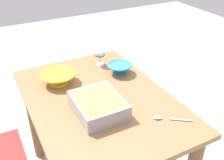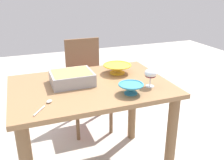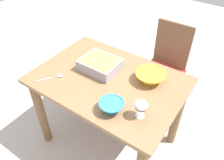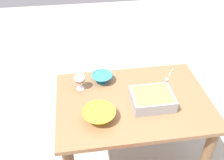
{
  "view_description": "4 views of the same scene",
  "coord_description": "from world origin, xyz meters",
  "px_view_note": "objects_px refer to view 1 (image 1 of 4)",
  "views": [
    {
      "loc": [
        -1.18,
        0.53,
        1.67
      ],
      "look_at": [
        0.11,
        -0.14,
        0.8
      ],
      "focal_mm": 42.11,
      "sensor_mm": 36.0,
      "label": 1
    },
    {
      "loc": [
        -0.45,
        -1.62,
        1.46
      ],
      "look_at": [
        0.14,
        -0.05,
        0.81
      ],
      "focal_mm": 40.05,
      "sensor_mm": 36.0,
      "label": 2
    },
    {
      "loc": [
        0.78,
        -1.07,
        1.89
      ],
      "look_at": [
        0.07,
        -0.05,
        0.84
      ],
      "focal_mm": 36.29,
      "sensor_mm": 36.0,
      "label": 3
    },
    {
      "loc": [
        0.37,
        1.42,
        2.07
      ],
      "look_at": [
        0.14,
        -0.13,
        0.88
      ],
      "focal_mm": 41.95,
      "sensor_mm": 36.0,
      "label": 4
    }
  ],
  "objects_px": {
    "mixing_bowl": "(58,77)",
    "small_bowl": "(119,68)",
    "casserole_dish": "(98,105)",
    "wine_glass": "(100,53)",
    "serving_spoon": "(164,118)",
    "dining_table": "(100,119)"
  },
  "relations": [
    {
      "from": "wine_glass",
      "to": "mixing_bowl",
      "type": "bearing_deg",
      "value": 107.54
    },
    {
      "from": "mixing_bowl",
      "to": "casserole_dish",
      "type": "bearing_deg",
      "value": -166.08
    },
    {
      "from": "wine_glass",
      "to": "casserole_dish",
      "type": "distance_m",
      "value": 0.56
    },
    {
      "from": "casserole_dish",
      "to": "small_bowl",
      "type": "relative_size",
      "value": 1.76
    },
    {
      "from": "casserole_dish",
      "to": "serving_spoon",
      "type": "height_order",
      "value": "casserole_dish"
    },
    {
      "from": "serving_spoon",
      "to": "casserole_dish",
      "type": "bearing_deg",
      "value": 52.28
    },
    {
      "from": "wine_glass",
      "to": "casserole_dish",
      "type": "relative_size",
      "value": 0.44
    },
    {
      "from": "wine_glass",
      "to": "mixing_bowl",
      "type": "xyz_separation_m",
      "value": [
        -0.11,
        0.35,
        -0.05
      ]
    },
    {
      "from": "small_bowl",
      "to": "mixing_bowl",
      "type": "bearing_deg",
      "value": 80.64
    },
    {
      "from": "wine_glass",
      "to": "serving_spoon",
      "type": "xyz_separation_m",
      "value": [
        -0.72,
        -0.03,
        -0.09
      ]
    },
    {
      "from": "mixing_bowl",
      "to": "serving_spoon",
      "type": "xyz_separation_m",
      "value": [
        -0.61,
        -0.38,
        -0.04
      ]
    },
    {
      "from": "casserole_dish",
      "to": "small_bowl",
      "type": "bearing_deg",
      "value": -43.76
    },
    {
      "from": "small_bowl",
      "to": "casserole_dish",
      "type": "bearing_deg",
      "value": 136.24
    },
    {
      "from": "mixing_bowl",
      "to": "serving_spoon",
      "type": "distance_m",
      "value": 0.72
    },
    {
      "from": "dining_table",
      "to": "wine_glass",
      "type": "relative_size",
      "value": 8.57
    },
    {
      "from": "wine_glass",
      "to": "serving_spoon",
      "type": "bearing_deg",
      "value": -177.39
    },
    {
      "from": "wine_glass",
      "to": "small_bowl",
      "type": "distance_m",
      "value": 0.2
    },
    {
      "from": "dining_table",
      "to": "mixing_bowl",
      "type": "distance_m",
      "value": 0.37
    },
    {
      "from": "small_bowl",
      "to": "wine_glass",
      "type": "bearing_deg",
      "value": 19.31
    },
    {
      "from": "mixing_bowl",
      "to": "small_bowl",
      "type": "height_order",
      "value": "mixing_bowl"
    },
    {
      "from": "mixing_bowl",
      "to": "small_bowl",
      "type": "xyz_separation_m",
      "value": [
        -0.07,
        -0.41,
        -0.0
      ]
    },
    {
      "from": "dining_table",
      "to": "casserole_dish",
      "type": "height_order",
      "value": "casserole_dish"
    }
  ]
}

